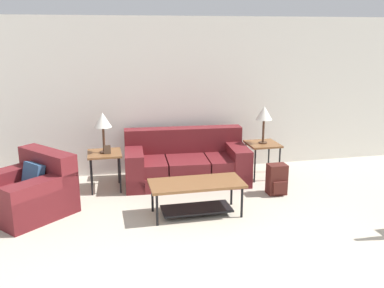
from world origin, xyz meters
name	(u,v)px	position (x,y,z in m)	size (l,w,h in m)	color
wall_back	(179,96)	(0.00, 4.77, 1.30)	(9.03, 0.06, 2.60)	silver
couch	(186,164)	(-0.01, 4.15, 0.29)	(1.99, 1.07, 0.82)	maroon
armchair	(30,193)	(-2.30, 3.37, 0.29)	(1.37, 1.37, 0.80)	maroon
coffee_table	(196,191)	(-0.15, 2.83, 0.34)	(1.23, 0.56, 0.45)	brown
side_table_left	(105,156)	(-1.29, 4.06, 0.52)	(0.50, 0.53, 0.58)	brown
side_table_right	(263,147)	(1.26, 4.06, 0.52)	(0.50, 0.53, 0.58)	brown
table_lamp_left	(103,121)	(-1.29, 4.06, 1.07)	(0.26, 0.26, 0.61)	#472D1E
table_lamp_right	(264,114)	(1.26, 4.06, 1.07)	(0.26, 0.26, 0.61)	#472D1E
backpack	(277,180)	(1.19, 3.28, 0.22)	(0.27, 0.28, 0.46)	#4C1E19
picture_frame	(107,150)	(-1.25, 3.98, 0.65)	(0.10, 0.04, 0.13)	#4C3828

